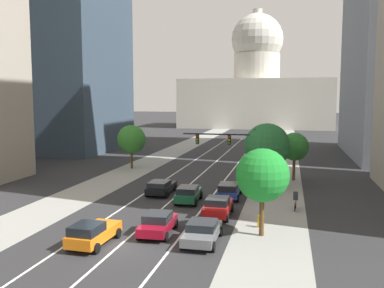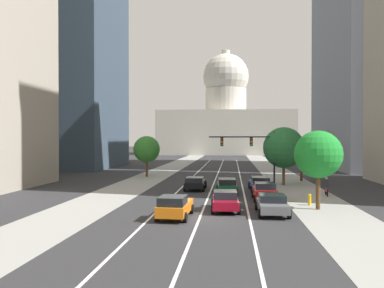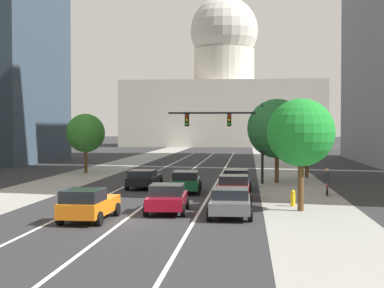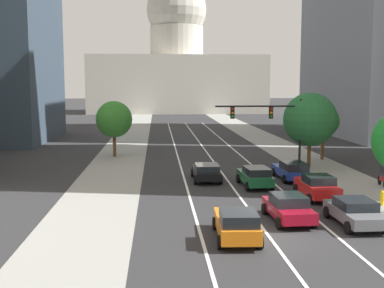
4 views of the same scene
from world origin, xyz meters
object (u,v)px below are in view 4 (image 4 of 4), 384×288
(car_gray, at_px, (355,212))
(cyclist, at_px, (383,175))
(capitol_building, at_px, (177,67))
(car_orange, at_px, (237,224))
(street_tree_mid_right, at_px, (323,121))
(traffic_signal_mast, at_px, (273,120))
(street_tree_near_left, at_px, (114,119))
(car_red, at_px, (317,186))
(car_blue, at_px, (291,170))
(car_green, at_px, (255,176))
(car_black, at_px, (206,171))
(street_tree_far_right, at_px, (310,120))
(fire_hydrant, at_px, (382,198))
(car_crimson, at_px, (288,207))

(car_gray, xyz_separation_m, cyclist, (5.83, 9.27, 0.13))
(capitol_building, bearing_deg, car_gray, -87.39)
(car_orange, xyz_separation_m, street_tree_mid_right, (12.29, 24.06, 2.94))
(traffic_signal_mast, bearing_deg, street_tree_near_left, 147.41)
(traffic_signal_mast, bearing_deg, car_gray, -88.42)
(car_red, relative_size, car_blue, 0.94)
(car_green, bearing_deg, car_red, -142.32)
(car_black, distance_m, street_tree_far_right, 11.44)
(fire_hydrant, relative_size, cyclist, 0.53)
(capitol_building, distance_m, car_gray, 107.18)
(car_orange, distance_m, street_tree_far_right, 22.00)
(car_green, xyz_separation_m, car_black, (-3.25, 2.43, -0.05))
(car_orange, xyz_separation_m, fire_hydrant, (9.78, 5.96, -0.32))
(street_tree_mid_right, xyz_separation_m, street_tree_near_left, (-20.26, 3.39, 0.04))
(car_crimson, relative_size, street_tree_mid_right, 0.80)
(car_crimson, distance_m, car_gray, 3.39)
(car_blue, height_order, street_tree_far_right, street_tree_far_right)
(car_crimson, distance_m, car_black, 11.70)
(car_black, relative_size, street_tree_mid_right, 0.85)
(street_tree_near_left, bearing_deg, capitol_building, 83.25)
(street_tree_mid_right, height_order, street_tree_near_left, street_tree_near_left)
(car_green, relative_size, car_gray, 1.00)
(car_blue, bearing_deg, traffic_signal_mast, 4.32)
(car_red, height_order, car_gray, car_red)
(car_blue, bearing_deg, street_tree_near_left, 45.63)
(fire_hydrant, height_order, cyclist, cyclist)
(car_gray, bearing_deg, street_tree_mid_right, -15.23)
(cyclist, bearing_deg, street_tree_mid_right, 4.86)
(car_gray, xyz_separation_m, street_tree_mid_right, (5.81, 22.04, 3.01))
(car_green, height_order, cyclist, cyclist)
(car_black, bearing_deg, car_green, -126.72)
(street_tree_mid_right, height_order, street_tree_far_right, street_tree_far_right)
(car_blue, relative_size, street_tree_mid_right, 0.86)
(car_green, height_order, street_tree_far_right, street_tree_far_right)
(car_orange, bearing_deg, capitol_building, 1.49)
(car_orange, height_order, traffic_signal_mast, traffic_signal_mast)
(street_tree_near_left, bearing_deg, car_gray, -60.39)
(traffic_signal_mast, bearing_deg, car_orange, -108.06)
(car_blue, bearing_deg, street_tree_mid_right, -31.98)
(street_tree_near_left, bearing_deg, fire_hydrant, -50.45)
(car_gray, bearing_deg, fire_hydrant, -40.30)
(car_gray, bearing_deg, traffic_signal_mast, 1.11)
(car_green, distance_m, traffic_signal_mast, 8.03)
(car_red, height_order, car_orange, car_orange)
(car_red, bearing_deg, capitol_building, 2.45)
(car_crimson, height_order, car_black, car_crimson)
(capitol_building, xyz_separation_m, car_red, (4.86, -100.47, -11.01))
(car_green, relative_size, car_orange, 1.00)
(street_tree_far_right, bearing_deg, street_tree_mid_right, 58.81)
(street_tree_far_right, bearing_deg, car_black, -151.11)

